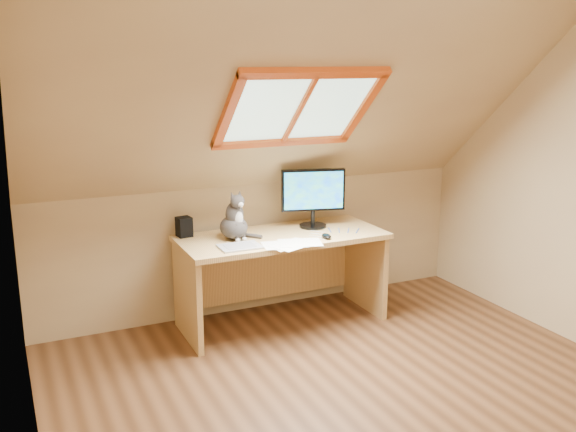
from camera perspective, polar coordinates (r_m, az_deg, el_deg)
ground at (r=3.80m, az=7.99°, el=-16.87°), size 3.50×3.50×0.00m
room_shell at (r=3.24m, az=9.72°, el=4.70°), size 3.52×3.52×2.41m
desk at (r=4.79m, az=-0.89°, el=-3.95°), size 1.50×0.66×0.69m
monitor at (r=4.82m, az=2.25°, el=1.96°), size 0.48×0.20×0.45m
cat at (r=4.54m, az=-4.80°, el=-0.50°), size 0.24×0.27×0.36m
desk_speaker at (r=4.66m, az=-9.22°, el=-0.96°), size 0.11×0.11×0.14m
graphics_tablet at (r=4.36m, az=-4.31°, el=-2.73°), size 0.28×0.20×0.01m
mouse at (r=4.57m, az=3.44°, el=-1.80°), size 0.07×0.11×0.03m
papers at (r=4.42m, az=0.20°, el=-2.51°), size 0.35×0.30×0.01m
cables at (r=4.73m, az=4.08°, el=-1.46°), size 0.51×0.26×0.01m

